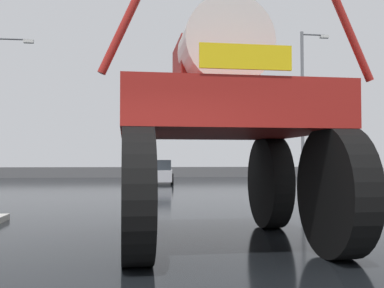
# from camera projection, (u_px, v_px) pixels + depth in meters

# --- Properties ---
(ground_plane) EXTENTS (120.00, 120.00, 0.00)m
(ground_plane) POSITION_uv_depth(u_px,v_px,m) (146.00, 191.00, 22.11)
(ground_plane) COLOR black
(oversize_sprayer) EXTENTS (4.16, 5.33, 4.71)m
(oversize_sprayer) POSITION_uv_depth(u_px,v_px,m) (218.00, 126.00, 8.31)
(oversize_sprayer) COLOR black
(oversize_sprayer) RESTS_ON ground
(sedan_ahead) EXTENTS (2.14, 4.22, 1.52)m
(sedan_ahead) POSITION_uv_depth(u_px,v_px,m) (159.00, 172.00, 29.07)
(sedan_ahead) COLOR #B7B7BF
(sedan_ahead) RESTS_ON ground
(traffic_signal_near_right) EXTENTS (0.24, 0.54, 3.21)m
(traffic_signal_near_right) POSITION_uv_depth(u_px,v_px,m) (319.00, 133.00, 13.93)
(traffic_signal_near_right) COLOR slate
(traffic_signal_near_right) RESTS_ON ground
(streetlight_far_right) EXTENTS (1.72, 0.24, 9.03)m
(streetlight_far_right) POSITION_uv_depth(u_px,v_px,m) (304.00, 101.00, 26.30)
(streetlight_far_right) COLOR slate
(streetlight_far_right) RESTS_ON ground
(roadside_barrier) EXTENTS (31.25, 0.24, 0.90)m
(roadside_barrier) POSITION_uv_depth(u_px,v_px,m) (143.00, 172.00, 39.71)
(roadside_barrier) COLOR #59595B
(roadside_barrier) RESTS_ON ground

